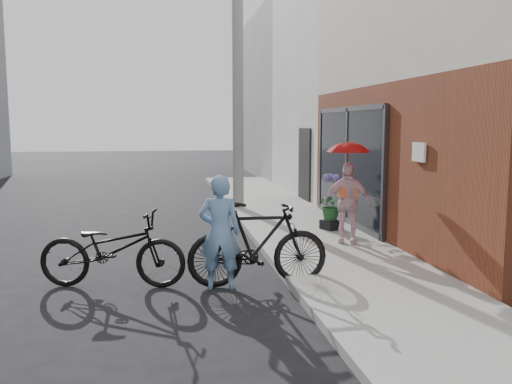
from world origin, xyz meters
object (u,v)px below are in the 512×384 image
object	(u,v)px
planter	(331,225)
bike_left	(112,249)
utility_pole	(238,74)
bike_right	(258,244)
officer	(220,232)
kimono_woman	(347,203)

from	to	relation	value
planter	bike_left	bearing A→B (deg)	-144.35
utility_pole	bike_right	distance (m)	7.08
officer	kimono_woman	world-z (taller)	officer
bike_right	kimono_woman	distance (m)	2.79
utility_pole	officer	bearing A→B (deg)	-100.04
bike_left	planter	distance (m)	5.04
bike_left	bike_right	xyz separation A→B (m)	(2.00, -0.28, 0.06)
utility_pole	planter	world-z (taller)	utility_pole
officer	planter	bearing A→B (deg)	-120.15
bike_left	bike_right	bearing A→B (deg)	-86.21
bike_right	planter	distance (m)	3.85
bike_left	bike_right	distance (m)	2.02
kimono_woman	bike_right	bearing A→B (deg)	-116.49
officer	bike_left	distance (m)	1.52
officer	planter	distance (m)	4.24
bike_left	planter	xyz separation A→B (m)	(4.09, 2.93, -0.32)
bike_right	planter	world-z (taller)	bike_right
utility_pole	bike_right	size ratio (longest dim) A/B	3.54
officer	bike_right	distance (m)	0.58
bike_right	planter	xyz separation A→B (m)	(2.09, 3.21, -0.38)
bike_right	planter	size ratio (longest dim) A/B	5.58
utility_pole	planter	xyz separation A→B (m)	(1.48, -3.22, -3.29)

